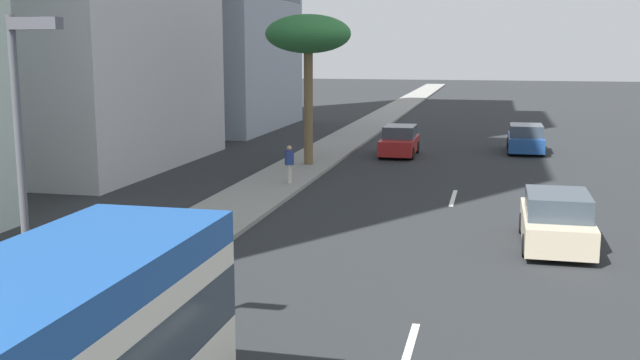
% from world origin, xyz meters
% --- Properties ---
extents(ground_plane, '(198.00, 198.00, 0.00)m').
position_xyz_m(ground_plane, '(31.50, 0.00, 0.00)').
color(ground_plane, '#26282B').
extents(sidewalk_right, '(162.00, 2.83, 0.15)m').
position_xyz_m(sidewalk_right, '(31.50, 7.44, 0.07)').
color(sidewalk_right, gray).
rests_on(sidewalk_right, ground_plane).
extents(lane_stripe_mid, '(3.20, 0.16, 0.01)m').
position_xyz_m(lane_stripe_mid, '(10.08, 0.00, 0.01)').
color(lane_stripe_mid, silver).
rests_on(lane_stripe_mid, ground_plane).
extents(lane_stripe_far, '(3.20, 0.16, 0.01)m').
position_xyz_m(lane_stripe_far, '(25.26, 0.00, 0.01)').
color(lane_stripe_far, silver).
rests_on(lane_stripe_far, ground_plane).
extents(car_lead, '(4.33, 1.93, 1.54)m').
position_xyz_m(car_lead, '(38.95, -3.11, 0.73)').
color(car_lead, '#1E478C').
rests_on(car_lead, ground_plane).
extents(car_second, '(4.43, 1.94, 1.61)m').
position_xyz_m(car_second, '(18.78, -3.27, 0.76)').
color(car_second, beige).
rests_on(car_second, ground_plane).
extents(car_third, '(4.13, 1.82, 1.57)m').
position_xyz_m(car_third, '(36.23, 3.45, 0.75)').
color(car_third, '#A51E1E').
rests_on(car_third, ground_plane).
extents(pedestrian_mid_block, '(0.37, 0.39, 1.55)m').
position_xyz_m(pedestrian_mid_block, '(26.21, 6.75, 0.99)').
color(pedestrian_mid_block, beige).
rests_on(pedestrian_mid_block, sidewalk_right).
extents(pedestrian_by_tree, '(0.38, 0.34, 1.69)m').
position_xyz_m(pedestrian_by_tree, '(10.44, 7.88, 1.08)').
color(pedestrian_by_tree, '#4C8C66').
rests_on(pedestrian_by_tree, sidewalk_right).
extents(palm_tree, '(4.00, 4.00, 7.05)m').
position_xyz_m(palm_tree, '(31.29, 7.21, 6.18)').
color(palm_tree, brown).
rests_on(palm_tree, sidewalk_right).
extents(street_lamp, '(0.24, 0.97, 6.07)m').
position_xyz_m(street_lamp, '(7.92, 6.31, 3.95)').
color(street_lamp, '#4C4C51').
rests_on(street_lamp, sidewalk_right).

